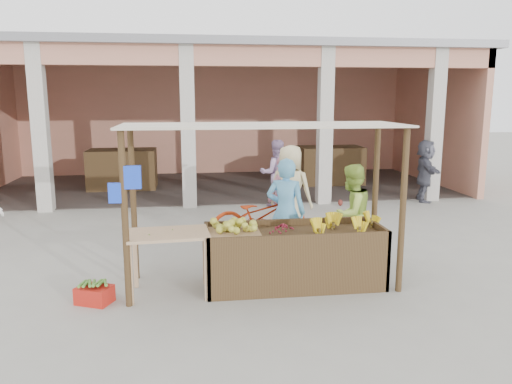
{
  "coord_description": "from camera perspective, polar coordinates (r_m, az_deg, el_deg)",
  "views": [
    {
      "loc": [
        -1.01,
        -6.92,
        2.76
      ],
      "look_at": [
        0.1,
        1.2,
        1.2
      ],
      "focal_mm": 35.0,
      "sensor_mm": 36.0,
      "label": 1
    }
  ],
  "objects": [
    {
      "name": "berry_heap",
      "position": [
        7.34,
        3.11,
        -4.13
      ],
      "size": [
        0.45,
        0.36,
        0.14
      ],
      "primitive_type": "ellipsoid",
      "color": "maroon",
      "rests_on": "fruit_stall"
    },
    {
      "name": "melon_tray",
      "position": [
        7.17,
        -2.54,
        -4.31
      ],
      "size": [
        0.74,
        0.64,
        0.2
      ],
      "color": "#8F6D4A",
      "rests_on": "fruit_stall"
    },
    {
      "name": "shopper_b",
      "position": [
        10.05,
        3.16,
        -0.11
      ],
      "size": [
        1.11,
        1.08,
        1.72
      ],
      "primitive_type": "imported",
      "rotation": [
        0.0,
        0.0,
        3.89
      ],
      "color": "pink",
      "rests_on": "ground"
    },
    {
      "name": "vendor_green",
      "position": [
        8.47,
        10.81,
        -2.2
      ],
      "size": [
        0.98,
        0.88,
        1.77
      ],
      "primitive_type": "imported",
      "rotation": [
        0.0,
        0.0,
        3.72
      ],
      "color": "#B3D850",
      "rests_on": "ground"
    },
    {
      "name": "side_table",
      "position": [
        7.12,
        -9.92,
        -5.69
      ],
      "size": [
        1.16,
        0.81,
        0.9
      ],
      "rotation": [
        0.0,
        0.0,
        0.07
      ],
      "color": "tan",
      "rests_on": "ground"
    },
    {
      "name": "market_building",
      "position": [
        15.88,
        -4.0,
        10.57
      ],
      "size": [
        14.4,
        6.4,
        4.2
      ],
      "color": "tan",
      "rests_on": "ground"
    },
    {
      "name": "motorcycle",
      "position": [
        9.63,
        0.4,
        -2.63
      ],
      "size": [
        1.06,
        2.1,
        1.04
      ],
      "primitive_type": "imported",
      "rotation": [
        0.0,
        0.0,
        1.76
      ],
      "color": "#9A280B",
      "rests_on": "ground"
    },
    {
      "name": "fruit_stall",
      "position": [
        7.47,
        4.35,
        -7.65
      ],
      "size": [
        2.6,
        0.95,
        0.8
      ],
      "primitive_type": "cube",
      "color": "#48341D",
      "rests_on": "ground"
    },
    {
      "name": "vendor_blue",
      "position": [
        8.23,
        3.42,
        -1.89
      ],
      "size": [
        0.87,
        0.77,
        1.91
      ],
      "primitive_type": "imported",
      "rotation": [
        0.0,
        0.0,
        2.73
      ],
      "color": "#5CACE0",
      "rests_on": "ground"
    },
    {
      "name": "ground",
      "position": [
        7.52,
        0.51,
        -10.73
      ],
      "size": [
        60.0,
        60.0,
        0.0
      ],
      "primitive_type": "plane",
      "color": "gray",
      "rests_on": "ground"
    },
    {
      "name": "shopper_c",
      "position": [
        9.91,
        3.91,
        0.65
      ],
      "size": [
        1.17,
        1.06,
        2.04
      ],
      "primitive_type": "imported",
      "rotation": [
        0.0,
        0.0,
        2.58
      ],
      "color": "#C7B784",
      "rests_on": "ground"
    },
    {
      "name": "shopper_f",
      "position": [
        12.72,
        2.27,
        2.53
      ],
      "size": [
        0.93,
        0.56,
        1.86
      ],
      "primitive_type": "imported",
      "rotation": [
        0.0,
        0.0,
        3.18
      ],
      "color": "#9F80A9",
      "rests_on": "ground"
    },
    {
      "name": "stall_awning",
      "position": [
        7.1,
        0.35,
        4.46
      ],
      "size": [
        4.09,
        1.35,
        2.39
      ],
      "color": "#48341D",
      "rests_on": "ground"
    },
    {
      "name": "plantain_bundle",
      "position": [
        7.21,
        -18.05,
        -9.99
      ],
      "size": [
        0.34,
        0.24,
        0.07
      ],
      "primitive_type": null,
      "color": "#4D8530",
      "rests_on": "red_crate"
    },
    {
      "name": "papaya_pile",
      "position": [
        7.06,
        -9.99,
        -3.78
      ],
      "size": [
        0.72,
        0.41,
        0.21
      ],
      "primitive_type": null,
      "color": "#468E2E",
      "rests_on": "side_table"
    },
    {
      "name": "produce_sacks",
      "position": [
        13.06,
        10.39,
        -0.16
      ],
      "size": [
        0.83,
        0.51,
        0.63
      ],
      "color": "maroon",
      "rests_on": "ground"
    },
    {
      "name": "red_crate",
      "position": [
        7.26,
        -17.98,
        -11.11
      ],
      "size": [
        0.54,
        0.48,
        0.23
      ],
      "primitive_type": "cube",
      "rotation": [
        0.0,
        0.0,
        -0.42
      ],
      "color": "red",
      "rests_on": "ground"
    },
    {
      "name": "banana_heap",
      "position": [
        7.48,
        10.0,
        -3.81
      ],
      "size": [
        1.04,
        0.57,
        0.19
      ],
      "primitive_type": null,
      "color": "yellow",
      "rests_on": "fruit_stall"
    },
    {
      "name": "shopper_d",
      "position": [
        14.03,
        18.77,
        2.49
      ],
      "size": [
        1.08,
        1.73,
        1.74
      ],
      "primitive_type": "imported",
      "rotation": [
        0.0,
        0.0,
        1.29
      ],
      "color": "#4C4C59",
      "rests_on": "ground"
    }
  ]
}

